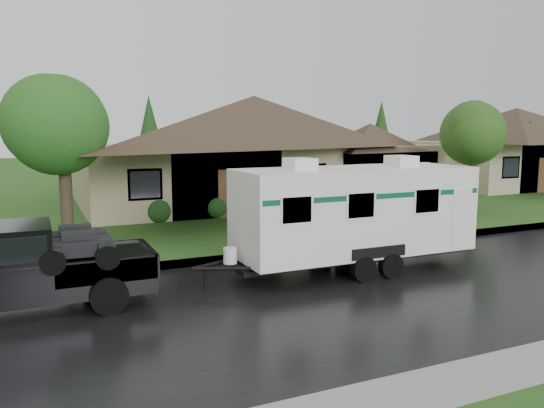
# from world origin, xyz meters

# --- Properties ---
(ground) EXTENTS (140.00, 140.00, 0.00)m
(ground) POSITION_xyz_m (0.00, 0.00, 0.00)
(ground) COLOR #2B561B
(ground) RESTS_ON ground
(road) EXTENTS (140.00, 8.00, 0.01)m
(road) POSITION_xyz_m (0.00, -2.00, 0.01)
(road) COLOR black
(road) RESTS_ON ground
(curb) EXTENTS (140.00, 0.50, 0.15)m
(curb) POSITION_xyz_m (0.00, 2.25, 0.07)
(curb) COLOR gray
(curb) RESTS_ON ground
(lawn) EXTENTS (140.00, 26.00, 0.15)m
(lawn) POSITION_xyz_m (0.00, 15.00, 0.07)
(lawn) COLOR #2B561B
(lawn) RESTS_ON ground
(house_main) EXTENTS (19.44, 10.80, 6.90)m
(house_main) POSITION_xyz_m (2.29, 13.84, 3.59)
(house_main) COLOR gray
(house_main) RESTS_ON lawn
(house_neighbor) EXTENTS (15.12, 9.72, 6.45)m
(house_neighbor) POSITION_xyz_m (22.27, 14.34, 3.32)
(house_neighbor) COLOR tan
(house_neighbor) RESTS_ON lawn
(tree_left_green) EXTENTS (3.50, 3.50, 5.79)m
(tree_left_green) POSITION_xyz_m (-8.01, 6.01, 4.16)
(tree_left_green) COLOR #382B1E
(tree_left_green) RESTS_ON lawn
(tree_right_green) EXTENTS (3.15, 3.15, 5.21)m
(tree_right_green) POSITION_xyz_m (9.83, 6.08, 3.76)
(tree_right_green) COLOR #382B1E
(tree_right_green) RESTS_ON lawn
(shrub_row) EXTENTS (13.60, 1.00, 1.00)m
(shrub_row) POSITION_xyz_m (2.00, 9.30, 0.65)
(shrub_row) COLOR #143814
(shrub_row) RESTS_ON lawn
(pickup_truck) EXTENTS (5.82, 2.21, 1.94)m
(pickup_truck) POSITION_xyz_m (-9.55, -0.14, 1.04)
(pickup_truck) COLOR black
(pickup_truck) RESTS_ON ground
(travel_trailer) EXTENTS (7.18, 2.52, 3.22)m
(travel_trailer) POSITION_xyz_m (-0.74, -0.14, 1.71)
(travel_trailer) COLOR white
(travel_trailer) RESTS_ON ground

